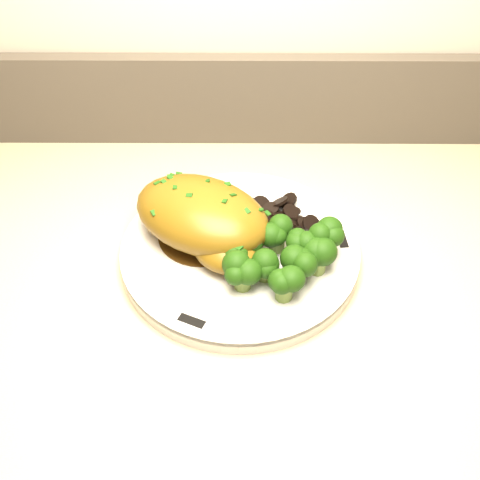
{
  "coord_description": "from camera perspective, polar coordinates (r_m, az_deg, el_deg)",
  "views": [
    {
      "loc": [
        -0.21,
        1.31,
        1.4
      ],
      "look_at": [
        -0.21,
        1.76,
        0.96
      ],
      "focal_mm": 45.0,
      "sensor_mm": 36.0,
      "label": 1
    }
  ],
  "objects": [
    {
      "name": "gravy_pool",
      "position": [
        0.65,
        -3.54,
        0.49
      ],
      "size": [
        0.1,
        0.1,
        0.0
      ],
      "primitive_type": "cylinder",
      "color": "#3D250B",
      "rests_on": "plate"
    },
    {
      "name": "plate",
      "position": [
        0.65,
        -0.0,
        -1.17
      ],
      "size": [
        0.28,
        0.28,
        0.02
      ],
      "primitive_type": "cylinder",
      "rotation": [
        0.0,
        0.0,
        -0.09
      ],
      "color": "silver",
      "rests_on": "counter"
    },
    {
      "name": "chicken_breast",
      "position": [
        0.63,
        -3.4,
        2.03
      ],
      "size": [
        0.18,
        0.17,
        0.06
      ],
      "rotation": [
        0.0,
        0.0,
        -0.52
      ],
      "color": "brown",
      "rests_on": "plate"
    },
    {
      "name": "broccoli_florets",
      "position": [
        0.6,
        3.82,
        -1.4
      ],
      "size": [
        0.12,
        0.09,
        0.04
      ],
      "rotation": [
        0.0,
        0.0,
        0.42
      ],
      "color": "olive",
      "rests_on": "plate"
    },
    {
      "name": "mushroom_pile",
      "position": [
        0.67,
        4.0,
        2.45
      ],
      "size": [
        0.08,
        0.06,
        0.02
      ],
      "color": "black",
      "rests_on": "plate"
    },
    {
      "name": "rim_accent_1",
      "position": [
        0.71,
        -5.21,
        4.53
      ],
      "size": [
        0.03,
        0.02,
        0.0
      ],
      "primitive_type": "cube",
      "rotation": [
        0.0,
        0.0,
        3.77
      ],
      "color": "black",
      "rests_on": "plate"
    },
    {
      "name": "rim_accent_0",
      "position": [
        0.66,
        9.64,
        0.07
      ],
      "size": [
        0.01,
        0.03,
        0.0
      ],
      "primitive_type": "cube",
      "rotation": [
        0.0,
        0.0,
        1.67
      ],
      "color": "black",
      "rests_on": "plate"
    },
    {
      "name": "rim_accent_2",
      "position": [
        0.58,
        -4.61,
        -7.67
      ],
      "size": [
        0.03,
        0.02,
        0.0
      ],
      "primitive_type": "cube",
      "rotation": [
        0.0,
        0.0,
        5.86
      ],
      "color": "black",
      "rests_on": "plate"
    }
  ]
}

